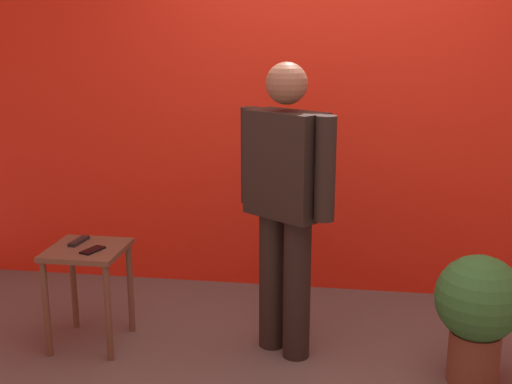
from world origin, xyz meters
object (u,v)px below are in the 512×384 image
object	(u,v)px
potted_plant	(478,309)
cell_phone	(93,250)
tv_remote	(79,241)
standing_person	(285,196)
side_table	(88,267)

from	to	relation	value
potted_plant	cell_phone	bearing A→B (deg)	178.19
tv_remote	standing_person	bearing A→B (deg)	7.51
cell_phone	potted_plant	size ratio (longest dim) A/B	0.21
side_table	standing_person	bearing A→B (deg)	3.87
cell_phone	tv_remote	xyz separation A→B (m)	(-0.13, 0.12, 0.01)
side_table	potted_plant	world-z (taller)	potted_plant
tv_remote	potted_plant	bearing A→B (deg)	2.33
standing_person	tv_remote	size ratio (longest dim) A/B	9.54
standing_person	side_table	bearing A→B (deg)	-176.13
cell_phone	standing_person	bearing A→B (deg)	26.84
side_table	cell_phone	bearing A→B (deg)	-42.42
side_table	cell_phone	world-z (taller)	cell_phone
tv_remote	potted_plant	size ratio (longest dim) A/B	0.25
cell_phone	tv_remote	bearing A→B (deg)	157.16
tv_remote	side_table	bearing A→B (deg)	-35.65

